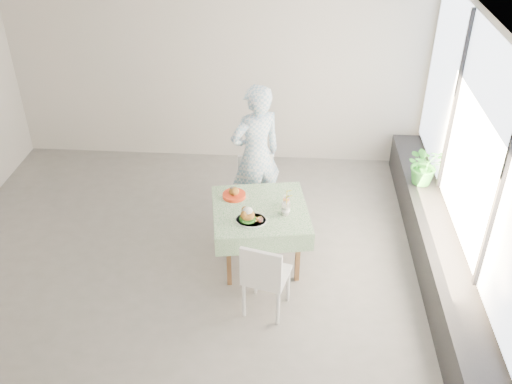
# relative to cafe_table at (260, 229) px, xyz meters

# --- Properties ---
(floor) EXTENTS (6.00, 6.00, 0.00)m
(floor) POSITION_rel_cafe_table_xyz_m (-0.79, 0.02, -0.46)
(floor) COLOR slate
(floor) RESTS_ON ground
(ceiling) EXTENTS (6.00, 6.00, 0.00)m
(ceiling) POSITION_rel_cafe_table_xyz_m (-0.79, 0.02, 2.34)
(ceiling) COLOR white
(ceiling) RESTS_ON ground
(wall_back) EXTENTS (6.00, 0.02, 2.80)m
(wall_back) POSITION_rel_cafe_table_xyz_m (-0.79, 2.52, 0.94)
(wall_back) COLOR beige
(wall_back) RESTS_ON ground
(wall_front) EXTENTS (6.00, 0.02, 2.80)m
(wall_front) POSITION_rel_cafe_table_xyz_m (-0.79, -2.48, 0.94)
(wall_front) COLOR beige
(wall_front) RESTS_ON ground
(wall_right) EXTENTS (0.02, 5.00, 2.80)m
(wall_right) POSITION_rel_cafe_table_xyz_m (2.21, 0.02, 0.94)
(wall_right) COLOR beige
(wall_right) RESTS_ON ground
(window_pane) EXTENTS (0.01, 4.80, 2.18)m
(window_pane) POSITION_rel_cafe_table_xyz_m (2.18, 0.02, 1.19)
(window_pane) COLOR #D1E0F9
(window_pane) RESTS_ON ground
(window_ledge) EXTENTS (0.40, 4.80, 0.50)m
(window_ledge) POSITION_rel_cafe_table_xyz_m (2.01, 0.02, -0.21)
(window_ledge) COLOR black
(window_ledge) RESTS_ON ground
(cafe_table) EXTENTS (1.20, 1.20, 0.74)m
(cafe_table) POSITION_rel_cafe_table_xyz_m (0.00, 0.00, 0.00)
(cafe_table) COLOR brown
(cafe_table) RESTS_ON ground
(chair_far) EXTENTS (0.50, 0.50, 0.91)m
(chair_far) POSITION_rel_cafe_table_xyz_m (-0.09, 0.73, -0.18)
(chair_far) COLOR white
(chair_far) RESTS_ON ground
(chair_near) EXTENTS (0.52, 0.52, 0.91)m
(chair_near) POSITION_rel_cafe_table_xyz_m (0.12, -0.80, -0.18)
(chair_near) COLOR white
(chair_near) RESTS_ON ground
(diner) EXTENTS (0.80, 0.73, 1.85)m
(diner) POSITION_rel_cafe_table_xyz_m (-0.11, 0.88, 0.46)
(diner) COLOR #80AECC
(diner) RESTS_ON ground
(main_dish) EXTENTS (0.33, 0.33, 0.17)m
(main_dish) POSITION_rel_cafe_table_xyz_m (-0.10, -0.25, 0.34)
(main_dish) COLOR white
(main_dish) RESTS_ON cafe_table
(juice_cup_orange) EXTENTS (0.08, 0.08, 0.24)m
(juice_cup_orange) POSITION_rel_cafe_table_xyz_m (0.29, 0.08, 0.34)
(juice_cup_orange) COLOR white
(juice_cup_orange) RESTS_ON cafe_table
(juice_cup_lemonade) EXTENTS (0.10, 0.10, 0.29)m
(juice_cup_lemonade) POSITION_rel_cafe_table_xyz_m (0.28, -0.09, 0.35)
(juice_cup_lemonade) COLOR white
(juice_cup_lemonade) RESTS_ON cafe_table
(second_dish) EXTENTS (0.27, 0.27, 0.13)m
(second_dish) POSITION_rel_cafe_table_xyz_m (-0.31, 0.21, 0.32)
(second_dish) COLOR red
(second_dish) RESTS_ON cafe_table
(potted_plant) EXTENTS (0.54, 0.48, 0.53)m
(potted_plant) POSITION_rel_cafe_table_xyz_m (2.00, 1.08, 0.30)
(potted_plant) COLOR #2A7E2C
(potted_plant) RESTS_ON window_ledge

